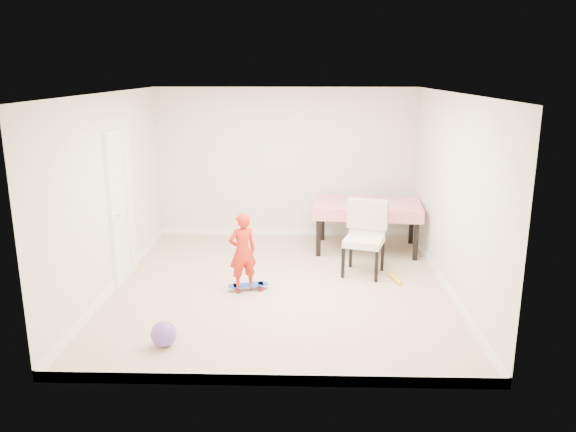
{
  "coord_description": "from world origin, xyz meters",
  "views": [
    {
      "loc": [
        0.31,
        -7.19,
        2.89
      ],
      "look_at": [
        0.1,
        0.2,
        0.95
      ],
      "focal_mm": 35.0,
      "sensor_mm": 36.0,
      "label": 1
    }
  ],
  "objects_px": {
    "dining_table": "(367,226)",
    "balloon": "(164,334)",
    "child": "(243,254)",
    "skateboard": "(248,287)",
    "dining_chair": "(364,239)"
  },
  "relations": [
    {
      "from": "dining_chair",
      "to": "child",
      "type": "distance_m",
      "value": 1.81
    },
    {
      "from": "dining_chair",
      "to": "dining_table",
      "type": "bearing_deg",
      "value": 99.4
    },
    {
      "from": "dining_chair",
      "to": "balloon",
      "type": "distance_m",
      "value": 3.29
    },
    {
      "from": "dining_table",
      "to": "balloon",
      "type": "distance_m",
      "value": 4.27
    },
    {
      "from": "dining_chair",
      "to": "balloon",
      "type": "relative_size",
      "value": 3.82
    },
    {
      "from": "child",
      "to": "balloon",
      "type": "relative_size",
      "value": 3.75
    },
    {
      "from": "child",
      "to": "dining_chair",
      "type": "bearing_deg",
      "value": 176.16
    },
    {
      "from": "child",
      "to": "balloon",
      "type": "distance_m",
      "value": 1.76
    },
    {
      "from": "dining_table",
      "to": "child",
      "type": "height_order",
      "value": "child"
    },
    {
      "from": "balloon",
      "to": "dining_chair",
      "type": "bearing_deg",
      "value": 43.76
    },
    {
      "from": "dining_table",
      "to": "dining_chair",
      "type": "height_order",
      "value": "dining_chair"
    },
    {
      "from": "dining_table",
      "to": "balloon",
      "type": "bearing_deg",
      "value": -120.36
    },
    {
      "from": "dining_table",
      "to": "skateboard",
      "type": "distance_m",
      "value": 2.57
    },
    {
      "from": "dining_table",
      "to": "dining_chair",
      "type": "relative_size",
      "value": 1.6
    },
    {
      "from": "child",
      "to": "dining_table",
      "type": "bearing_deg",
      "value": -160.9
    }
  ]
}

